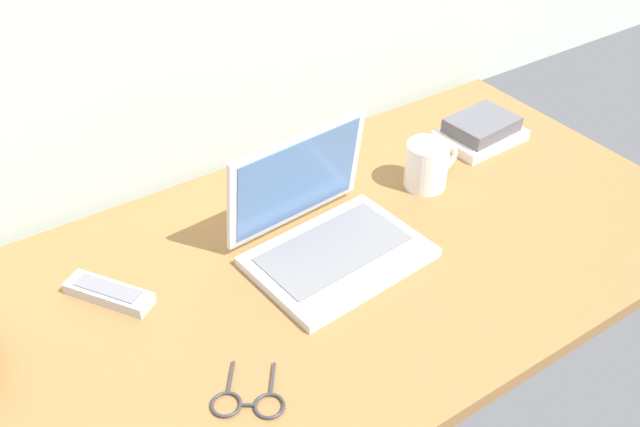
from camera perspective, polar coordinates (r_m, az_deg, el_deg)
desk at (r=1.28m, az=-1.35°, el=-5.34°), size 1.60×0.76×0.03m
laptop at (r=1.29m, az=0.34°, el=-1.31°), size 0.33×0.28×0.22m
coffee_mug at (r=1.48m, az=8.71°, el=3.93°), size 0.13×0.09×0.10m
remote_control_near at (r=1.27m, az=-16.71°, el=-6.19°), size 0.13×0.16×0.02m
eyeglasses at (r=1.08m, az=-5.84°, el=-14.99°), size 0.13×0.14×0.01m
book_stack at (r=1.66m, az=12.90°, el=6.59°), size 0.19×0.14×0.06m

